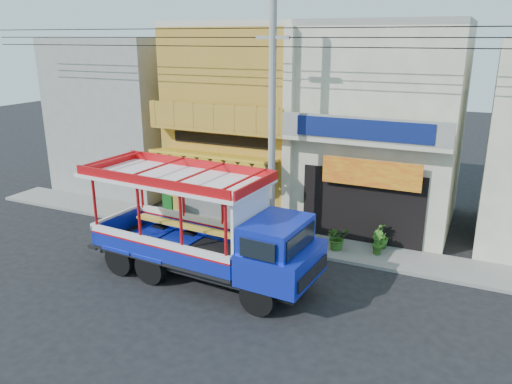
% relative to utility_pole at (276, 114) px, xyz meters
% --- Properties ---
extents(ground, '(90.00, 90.00, 0.00)m').
position_rel_utility_pole_xyz_m(ground, '(0.85, -3.30, -5.03)').
color(ground, black).
rests_on(ground, ground).
extents(sidewalk, '(30.00, 2.00, 0.12)m').
position_rel_utility_pole_xyz_m(sidewalk, '(0.85, 0.70, -4.97)').
color(sidewalk, slate).
rests_on(sidewalk, ground).
extents(shophouse_left, '(6.00, 7.50, 8.24)m').
position_rel_utility_pole_xyz_m(shophouse_left, '(-3.15, 4.66, -0.92)').
color(shophouse_left, '#A98225').
rests_on(shophouse_left, ground).
extents(shophouse_right, '(6.00, 6.75, 8.24)m').
position_rel_utility_pole_xyz_m(shophouse_right, '(2.85, 4.66, -0.93)').
color(shophouse_right, '#B0AC90').
rests_on(shophouse_right, ground).
extents(party_pilaster, '(0.35, 0.30, 8.00)m').
position_rel_utility_pole_xyz_m(party_pilaster, '(-0.15, 1.55, -1.03)').
color(party_pilaster, '#B0AC90').
rests_on(party_pilaster, ground).
extents(filler_building_left, '(6.00, 6.00, 7.60)m').
position_rel_utility_pole_xyz_m(filler_building_left, '(-10.15, 4.70, -1.23)').
color(filler_building_left, gray).
rests_on(filler_building_left, ground).
extents(utility_pole, '(28.00, 0.26, 9.00)m').
position_rel_utility_pole_xyz_m(utility_pole, '(0.00, 0.00, 0.00)').
color(utility_pole, gray).
rests_on(utility_pole, ground).
extents(songthaew_truck, '(8.01, 3.08, 3.66)m').
position_rel_utility_pole_xyz_m(songthaew_truck, '(-0.57, -3.44, -3.27)').
color(songthaew_truck, black).
rests_on(songthaew_truck, ground).
extents(green_sign, '(0.64, 0.45, 0.99)m').
position_rel_utility_pole_xyz_m(green_sign, '(-5.36, 0.80, -4.50)').
color(green_sign, black).
rests_on(green_sign, sidewalk).
extents(potted_plant_a, '(1.11, 1.10, 0.94)m').
position_rel_utility_pole_xyz_m(potted_plant_a, '(2.28, 0.54, -4.44)').
color(potted_plant_a, '#2E601B').
rests_on(potted_plant_a, sidewalk).
extents(potted_plant_b, '(0.61, 0.62, 0.87)m').
position_rel_utility_pole_xyz_m(potted_plant_b, '(3.69, 0.75, -4.47)').
color(potted_plant_b, '#2E601B').
rests_on(potted_plant_b, sidewalk).
extents(potted_plant_c, '(0.70, 0.70, 0.97)m').
position_rel_utility_pole_xyz_m(potted_plant_c, '(3.71, 1.35, -4.43)').
color(potted_plant_c, '#2E601B').
rests_on(potted_plant_c, sidewalk).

